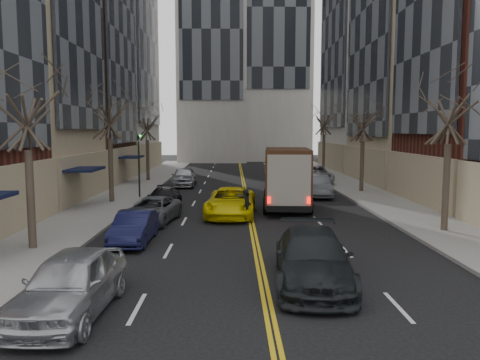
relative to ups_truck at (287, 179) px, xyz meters
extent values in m
plane|color=black|center=(-2.28, -17.56, -1.85)|extent=(160.00, 160.00, 0.00)
cube|color=slate|center=(-11.28, 9.44, -1.77)|extent=(4.00, 66.00, 0.15)
cube|color=slate|center=(6.72, 9.44, -1.77)|extent=(4.00, 66.00, 0.15)
cube|color=#4C301E|center=(-17.78, 15.44, 10.15)|extent=(9.00, 12.00, 24.00)
cube|color=black|center=(-13.12, 15.44, 11.35)|extent=(0.20, 10.56, 19.20)
cube|color=#B7B2A8|center=(-18.78, 28.94, 16.15)|extent=(11.00, 15.00, 36.00)
cube|color=black|center=(-13.12, 28.94, 17.95)|extent=(0.20, 13.20, 28.80)
cube|color=black|center=(-12.28, 0.44, 0.55)|extent=(2.00, 3.00, 0.15)
cube|color=black|center=(-13.18, 0.44, -0.50)|extent=(0.20, 3.00, 2.50)
cube|color=black|center=(-12.28, 13.44, 0.55)|extent=(2.00, 3.00, 0.15)
cube|color=black|center=(-13.18, 13.44, -0.50)|extent=(0.20, 3.00, 2.50)
cube|color=tan|center=(13.72, 14.44, 12.15)|extent=(10.00, 14.00, 28.00)
cube|color=black|center=(8.56, 14.44, 13.55)|extent=(0.20, 12.32, 22.40)
cube|color=#B7B2A8|center=(14.72, 28.94, 15.15)|extent=(12.00, 15.00, 34.00)
cube|color=black|center=(8.56, 28.94, 16.85)|extent=(0.20, 13.20, 27.20)
cylinder|color=#382D23|center=(-11.08, -9.56, 0.22)|extent=(0.30, 0.30, 3.83)
cylinder|color=#382D23|center=(-11.08, 2.44, 0.33)|extent=(0.30, 0.30, 4.05)
cylinder|color=#382D23|center=(-11.08, 15.44, 0.15)|extent=(0.30, 0.30, 3.69)
cylinder|color=#382D23|center=(6.52, -6.56, 0.28)|extent=(0.30, 0.30, 3.96)
cylinder|color=#382D23|center=(6.52, 7.44, 0.19)|extent=(0.30, 0.30, 3.78)
cylinder|color=#382D23|center=(6.52, 22.44, 0.37)|extent=(0.30, 0.30, 4.14)
cylinder|color=black|center=(-9.68, 4.44, 0.20)|extent=(0.12, 0.12, 3.80)
imported|color=black|center=(-9.68, 4.44, 2.55)|extent=(0.15, 0.18, 0.90)
sphere|color=#0CE526|center=(-9.53, 4.34, 2.50)|extent=(0.14, 0.14, 0.14)
cube|color=black|center=(0.00, 0.00, -1.27)|extent=(2.85, 6.87, 0.31)
cube|color=black|center=(0.20, 2.45, -0.22)|extent=(2.60, 1.98, 2.20)
cube|color=black|center=(-0.05, -0.58, 0.25)|extent=(2.93, 5.32, 3.14)
cube|color=black|center=(-0.27, -3.21, -1.27)|extent=(2.41, 0.39, 0.31)
cube|color=red|center=(-1.31, -3.15, -0.80)|extent=(0.19, 0.08, 0.37)
cube|color=red|center=(0.78, -3.32, -0.80)|extent=(0.19, 0.08, 0.37)
cube|color=gold|center=(-1.32, -0.42, 0.88)|extent=(0.12, 0.94, 0.94)
cube|color=gold|center=(1.23, -0.63, 0.88)|extent=(0.12, 0.94, 0.94)
cylinder|color=black|center=(-1.05, 2.29, -1.34)|extent=(0.37, 1.03, 1.00)
cylinder|color=black|center=(1.41, 2.09, -1.34)|extent=(0.37, 1.03, 1.00)
cylinder|color=black|center=(-1.38, -1.67, -1.34)|extent=(0.37, 1.03, 1.00)
cylinder|color=black|center=(1.08, -1.88, -1.34)|extent=(0.37, 1.03, 1.00)
imported|color=black|center=(-0.76, -13.61, -1.03)|extent=(2.77, 5.77, 1.62)
cube|color=black|center=(-0.76, -12.80, -0.36)|extent=(0.13, 0.04, 0.09)
cube|color=blue|center=(-0.76, -12.83, -0.36)|extent=(0.10, 0.01, 0.06)
imported|color=yellow|center=(-3.34, -2.11, -1.07)|extent=(2.98, 5.78, 1.56)
imported|color=black|center=(-2.51, -4.24, -0.97)|extent=(0.45, 0.66, 1.75)
imported|color=#B0B4B8|center=(-7.38, -15.94, -1.02)|extent=(2.15, 4.91, 1.65)
imported|color=black|center=(-7.38, -8.25, -1.18)|extent=(1.47, 4.05, 1.33)
imported|color=#515359|center=(-7.38, -3.98, -1.19)|extent=(2.80, 4.97, 1.31)
imported|color=black|center=(-7.38, 0.14, -1.21)|extent=(1.89, 4.44, 1.28)
imported|color=#A3A5AA|center=(-7.38, 11.79, -1.03)|extent=(2.02, 4.85, 1.64)
imported|color=#53575C|center=(2.82, 5.34, -1.10)|extent=(1.79, 4.62, 1.50)
imported|color=#B3B5BC|center=(4.02, 13.23, -1.04)|extent=(2.86, 5.89, 1.62)
imported|color=black|center=(4.02, 21.38, -1.03)|extent=(2.65, 5.73, 1.62)
camera|label=1|loc=(-3.21, -27.62, 2.88)|focal=35.00mm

